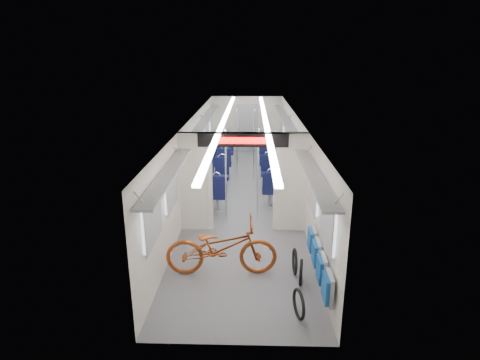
{
  "coord_description": "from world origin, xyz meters",
  "views": [
    {
      "loc": [
        0.18,
        -10.73,
        3.95
      ],
      "look_at": [
        -0.08,
        -1.52,
        1.05
      ],
      "focal_mm": 30.0,
      "sensor_mm": 36.0,
      "label": 1
    }
  ],
  "objects_px": {
    "seat_bay_far_left": "(220,154)",
    "stanchion_near_left": "(226,177)",
    "seat_bay_far_right": "(272,153)",
    "stanchion_near_right": "(258,176)",
    "bike_hoop_a": "(299,305)",
    "bicycle": "(221,247)",
    "bike_hoop_b": "(301,274)",
    "stanchion_far_left": "(237,145)",
    "seat_bay_near_right": "(277,178)",
    "flip_bench": "(319,261)",
    "stanchion_far_right": "(254,145)",
    "seat_bay_near_left": "(211,181)",
    "bike_hoop_c": "(295,263)"
  },
  "relations": [
    {
      "from": "seat_bay_far_left",
      "to": "stanchion_near_left",
      "type": "relative_size",
      "value": 0.89
    },
    {
      "from": "stanchion_near_left",
      "to": "seat_bay_far_right",
      "type": "bearing_deg",
      "value": 74.66
    },
    {
      "from": "stanchion_near_right",
      "to": "bike_hoop_a",
      "type": "bearing_deg",
      "value": -81.26
    },
    {
      "from": "bicycle",
      "to": "stanchion_near_right",
      "type": "height_order",
      "value": "stanchion_near_right"
    },
    {
      "from": "seat_bay_far_left",
      "to": "seat_bay_far_right",
      "type": "height_order",
      "value": "seat_bay_far_right"
    },
    {
      "from": "bike_hoop_b",
      "to": "stanchion_near_left",
      "type": "distance_m",
      "value": 3.31
    },
    {
      "from": "bicycle",
      "to": "stanchion_near_right",
      "type": "bearing_deg",
      "value": -18.22
    },
    {
      "from": "stanchion_near_right",
      "to": "stanchion_far_left",
      "type": "relative_size",
      "value": 1.0
    },
    {
      "from": "seat_bay_far_left",
      "to": "stanchion_near_right",
      "type": "bearing_deg",
      "value": -74.53
    },
    {
      "from": "seat_bay_near_right",
      "to": "seat_bay_far_right",
      "type": "height_order",
      "value": "seat_bay_far_right"
    },
    {
      "from": "bike_hoop_b",
      "to": "seat_bay_far_left",
      "type": "distance_m",
      "value": 7.8
    },
    {
      "from": "seat_bay_far_right",
      "to": "stanchion_far_left",
      "type": "distance_m",
      "value": 1.95
    },
    {
      "from": "flip_bench",
      "to": "seat_bay_far_right",
      "type": "relative_size",
      "value": 0.95
    },
    {
      "from": "stanchion_near_right",
      "to": "stanchion_far_right",
      "type": "relative_size",
      "value": 1.0
    },
    {
      "from": "bicycle",
      "to": "stanchion_near_left",
      "type": "relative_size",
      "value": 0.9
    },
    {
      "from": "flip_bench",
      "to": "stanchion_near_right",
      "type": "distance_m",
      "value": 3.31
    },
    {
      "from": "seat_bay_near_left",
      "to": "seat_bay_far_left",
      "type": "bearing_deg",
      "value": 90.0
    },
    {
      "from": "seat_bay_near_right",
      "to": "seat_bay_far_left",
      "type": "bearing_deg",
      "value": 124.38
    },
    {
      "from": "seat_bay_far_left",
      "to": "stanchion_near_right",
      "type": "xyz_separation_m",
      "value": [
        1.28,
        -4.63,
        0.61
      ]
    },
    {
      "from": "bike_hoop_a",
      "to": "stanchion_near_left",
      "type": "height_order",
      "value": "stanchion_near_left"
    },
    {
      "from": "bicycle",
      "to": "seat_bay_far_left",
      "type": "xyz_separation_m",
      "value": [
        -0.58,
        7.18,
        -0.0
      ]
    },
    {
      "from": "flip_bench",
      "to": "seat_bay_near_right",
      "type": "height_order",
      "value": "seat_bay_near_right"
    },
    {
      "from": "bike_hoop_c",
      "to": "stanchion_far_right",
      "type": "height_order",
      "value": "stanchion_far_right"
    },
    {
      "from": "bicycle",
      "to": "stanchion_near_right",
      "type": "relative_size",
      "value": 0.9
    },
    {
      "from": "seat_bay_far_left",
      "to": "seat_bay_far_right",
      "type": "xyz_separation_m",
      "value": [
        1.87,
        0.19,
        0.02
      ]
    },
    {
      "from": "stanchion_far_right",
      "to": "bike_hoop_c",
      "type": "bearing_deg",
      "value": -82.77
    },
    {
      "from": "seat_bay_near_right",
      "to": "stanchion_far_left",
      "type": "bearing_deg",
      "value": 128.47
    },
    {
      "from": "bicycle",
      "to": "flip_bench",
      "type": "xyz_separation_m",
      "value": [
        1.71,
        -0.55,
        0.04
      ]
    },
    {
      "from": "bicycle",
      "to": "seat_bay_near_left",
      "type": "xyz_separation_m",
      "value": [
        -0.58,
        4.04,
        -0.0
      ]
    },
    {
      "from": "bicycle",
      "to": "seat_bay_far_left",
      "type": "height_order",
      "value": "seat_bay_far_left"
    },
    {
      "from": "seat_bay_far_right",
      "to": "stanchion_near_right",
      "type": "bearing_deg",
      "value": -96.96
    },
    {
      "from": "stanchion_far_left",
      "to": "bike_hoop_a",
      "type": "bearing_deg",
      "value": -80.56
    },
    {
      "from": "seat_bay_far_left",
      "to": "stanchion_far_right",
      "type": "relative_size",
      "value": 0.89
    },
    {
      "from": "seat_bay_far_right",
      "to": "stanchion_far_left",
      "type": "relative_size",
      "value": 0.95
    },
    {
      "from": "bike_hoop_a",
      "to": "bike_hoop_c",
      "type": "relative_size",
      "value": 0.98
    },
    {
      "from": "stanchion_near_left",
      "to": "stanchion_far_right",
      "type": "xyz_separation_m",
      "value": [
        0.68,
        3.47,
        0.0
      ]
    },
    {
      "from": "bike_hoop_a",
      "to": "bike_hoop_c",
      "type": "distance_m",
      "value": 1.33
    },
    {
      "from": "bike_hoop_a",
      "to": "bike_hoop_c",
      "type": "xyz_separation_m",
      "value": [
        0.07,
        1.33,
        0.0
      ]
    },
    {
      "from": "bike_hoop_a",
      "to": "seat_bay_far_right",
      "type": "bearing_deg",
      "value": 90.02
    },
    {
      "from": "bike_hoop_c",
      "to": "stanchion_near_left",
      "type": "xyz_separation_m",
      "value": [
        -1.43,
        2.42,
        0.92
      ]
    },
    {
      "from": "seat_bay_near_right",
      "to": "stanchion_near_right",
      "type": "xyz_separation_m",
      "value": [
        -0.59,
        -1.9,
        0.62
      ]
    },
    {
      "from": "seat_bay_near_left",
      "to": "stanchion_near_left",
      "type": "distance_m",
      "value": 1.79
    },
    {
      "from": "bike_hoop_c",
      "to": "stanchion_far_left",
      "type": "xyz_separation_m",
      "value": [
        -1.28,
        5.94,
        0.92
      ]
    },
    {
      "from": "flip_bench",
      "to": "seat_bay_far_right",
      "type": "xyz_separation_m",
      "value": [
        -0.42,
        7.92,
        -0.02
      ]
    },
    {
      "from": "flip_bench",
      "to": "stanchion_near_left",
      "type": "bearing_deg",
      "value": 120.62
    },
    {
      "from": "stanchion_far_left",
      "to": "bicycle",
      "type": "bearing_deg",
      "value": -90.84
    },
    {
      "from": "bike_hoop_a",
      "to": "seat_bay_near_right",
      "type": "relative_size",
      "value": 0.25
    },
    {
      "from": "flip_bench",
      "to": "bike_hoop_c",
      "type": "bearing_deg",
      "value": 120.87
    },
    {
      "from": "seat_bay_near_left",
      "to": "stanchion_far_right",
      "type": "distance_m",
      "value": 2.31
    },
    {
      "from": "bicycle",
      "to": "seat_bay_far_right",
      "type": "height_order",
      "value": "seat_bay_far_right"
    }
  ]
}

